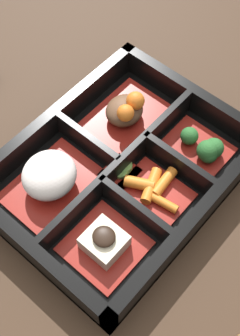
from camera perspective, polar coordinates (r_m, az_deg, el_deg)
ground_plane at (r=0.59m, az=0.00°, el=-1.26°), size 3.00×3.00×0.00m
bento_base at (r=0.58m, az=0.00°, el=-1.01°), size 0.30×0.23×0.01m
bento_rim at (r=0.57m, az=0.20°, el=-0.17°), size 0.30×0.23×0.05m
bowl_rice at (r=0.56m, az=-8.55°, el=-1.12°), size 0.11×0.08×0.05m
bowl_stew at (r=0.61m, az=0.67°, el=6.79°), size 0.11×0.08×0.05m
bowl_tofu at (r=0.53m, az=-1.91°, el=-9.19°), size 0.08×0.08×0.04m
bowl_carrots at (r=0.56m, az=4.20°, el=-2.61°), size 0.06×0.08×0.02m
bowl_greens at (r=0.59m, az=10.06°, el=2.43°), size 0.07×0.08×0.03m
bowl_pickles at (r=0.58m, az=0.04°, el=-0.08°), size 0.04×0.04×0.01m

